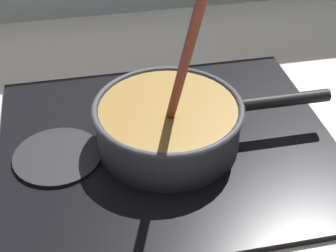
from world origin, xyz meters
TOP-DOWN VIEW (x-y plane):
  - hob_plate at (0.10, 0.24)m, footprint 0.56×0.48m
  - burner_ring at (0.10, 0.24)m, footprint 0.19×0.19m
  - spare_burner at (-0.09, 0.24)m, footprint 0.14×0.14m
  - cooking_pan at (0.10, 0.24)m, footprint 0.40×0.25m

SIDE VIEW (x-z plane):
  - hob_plate at x=0.10m, z-range 0.00..0.01m
  - spare_burner at x=-0.09m, z-range 0.01..0.02m
  - burner_ring at x=0.10m, z-range 0.01..0.02m
  - cooking_pan at x=0.10m, z-range -0.11..0.22m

